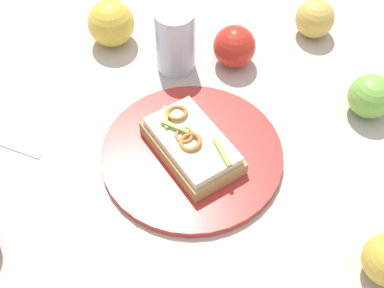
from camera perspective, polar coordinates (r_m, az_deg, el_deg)
name	(u,v)px	position (r m, az deg, el deg)	size (l,w,h in m)	color
ground_plane	(192,157)	(0.79, 0.00, -1.42)	(2.00, 2.00, 0.00)	#C3AFA3
plate	(192,155)	(0.79, 0.00, -1.16)	(0.27, 0.27, 0.01)	#BA322B
sandwich	(192,145)	(0.77, -0.03, -0.06)	(0.17, 0.17, 0.05)	tan
apple_0	(234,47)	(0.91, 4.63, 10.52)	(0.07, 0.07, 0.07)	red
apple_1	(111,23)	(0.96, -8.79, 12.85)	(0.08, 0.08, 0.08)	gold
apple_3	(315,18)	(0.99, 13.21, 13.15)	(0.07, 0.07, 0.07)	gold
apple_5	(371,96)	(0.87, 18.84, 4.95)	(0.07, 0.07, 0.07)	#7ABA44
drinking_glass	(175,40)	(0.89, -1.83, 11.19)	(0.07, 0.07, 0.12)	silver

